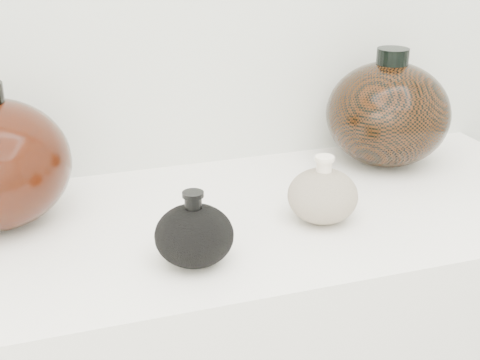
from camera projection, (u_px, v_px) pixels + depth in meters
name	position (u px, v px, depth m)	size (l,w,h in m)	color
black_gourd_vase	(194.00, 235.00, 0.94)	(0.13, 0.13, 0.11)	black
cream_gourd_vase	(323.00, 195.00, 1.07)	(0.14, 0.14, 0.11)	beige
right_round_pot	(388.00, 113.00, 1.28)	(0.25, 0.25, 0.23)	black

